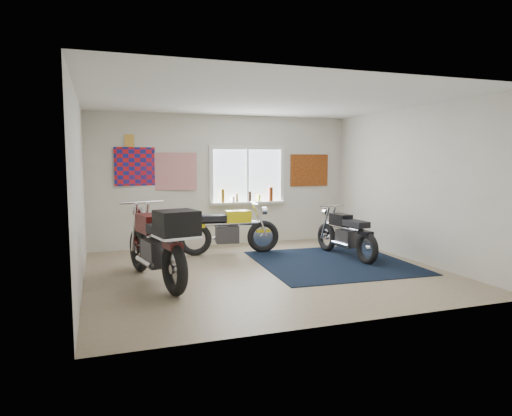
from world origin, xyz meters
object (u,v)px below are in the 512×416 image
object	(u,v)px
navy_rug	(332,262)
maroon_tourer	(159,244)
black_chrome_bike	(346,235)
yellow_triumph	(229,231)

from	to	relation	value
navy_rug	maroon_tourer	distance (m)	3.11
maroon_tourer	black_chrome_bike	bearing A→B (deg)	-89.30
black_chrome_bike	navy_rug	bearing A→B (deg)	120.75
maroon_tourer	yellow_triumph	bearing A→B (deg)	-52.84
yellow_triumph	maroon_tourer	world-z (taller)	maroon_tourer
yellow_triumph	maroon_tourer	xyz separation A→B (m)	(-1.53, -1.77, 0.17)
maroon_tourer	navy_rug	bearing A→B (deg)	-93.39
navy_rug	black_chrome_bike	size ratio (longest dim) A/B	1.44
yellow_triumph	black_chrome_bike	distance (m)	2.17
navy_rug	yellow_triumph	xyz separation A→B (m)	(-1.49, 1.31, 0.42)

